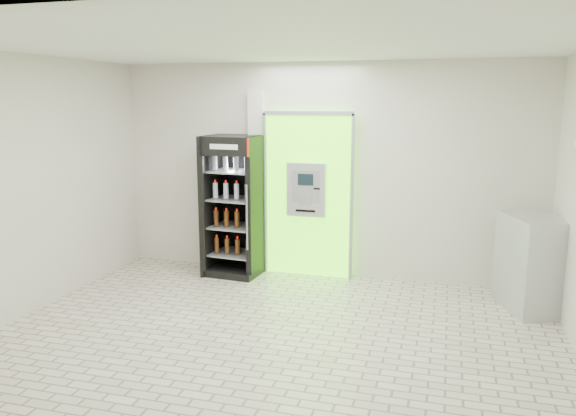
% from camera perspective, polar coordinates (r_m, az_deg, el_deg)
% --- Properties ---
extents(ground, '(6.00, 6.00, 0.00)m').
position_cam_1_polar(ground, '(5.99, -1.84, -13.59)').
color(ground, beige).
rests_on(ground, ground).
extents(room_shell, '(6.00, 6.00, 6.00)m').
position_cam_1_polar(room_shell, '(5.48, -1.96, 4.20)').
color(room_shell, silver).
rests_on(room_shell, ground).
extents(atm_assembly, '(1.30, 0.24, 2.33)m').
position_cam_1_polar(atm_assembly, '(7.93, 2.07, 1.42)').
color(atm_assembly, '#62FE17').
rests_on(atm_assembly, ground).
extents(pillar, '(0.22, 0.11, 2.60)m').
position_cam_1_polar(pillar, '(8.17, -3.19, 2.60)').
color(pillar, silver).
rests_on(pillar, ground).
extents(beverage_cooler, '(0.80, 0.74, 1.99)m').
position_cam_1_polar(beverage_cooler, '(8.04, -5.45, -0.04)').
color(beverage_cooler, black).
rests_on(beverage_cooler, ground).
extents(steel_cabinet, '(0.85, 1.00, 1.14)m').
position_cam_1_polar(steel_cabinet, '(7.30, 23.56, -5.20)').
color(steel_cabinet, '#AEB1B6').
rests_on(steel_cabinet, ground).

